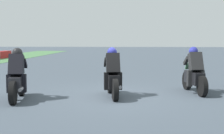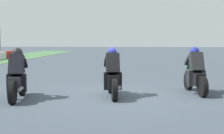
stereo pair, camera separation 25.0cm
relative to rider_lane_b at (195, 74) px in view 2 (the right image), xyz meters
The scene contains 4 objects.
ground_plane 2.78m from the rider_lane_b, 106.57° to the left, with size 120.00×120.00×0.00m, color #3E4853.
rider_lane_b is the anchor object (origin of this frame).
rider_lane_c 2.76m from the rider_lane_b, 108.25° to the left, with size 2.03×0.61×1.51m.
rider_lane_d 5.55m from the rider_lane_b, 106.19° to the left, with size 2.03×0.62×1.51m.
Camera 2 is at (-9.73, -0.83, 1.77)m, focal length 51.40 mm.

